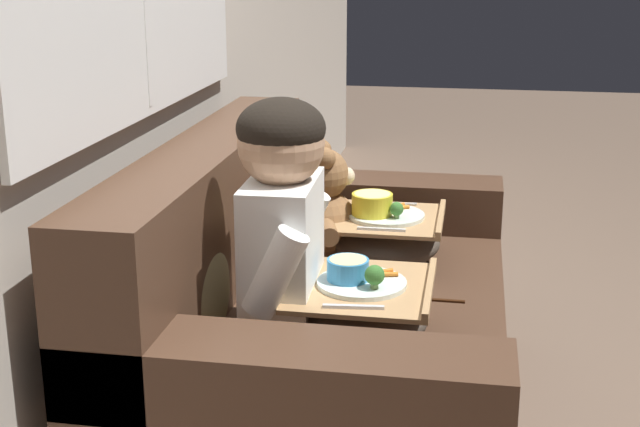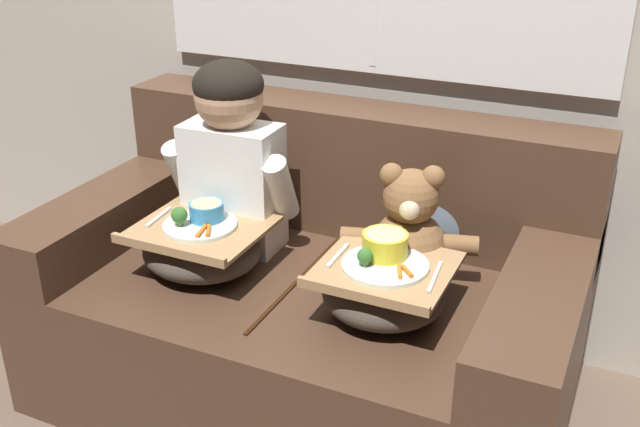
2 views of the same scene
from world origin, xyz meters
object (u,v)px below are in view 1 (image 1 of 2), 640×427
throw_pillow_behind_teddy (256,207)px  lap_tray_teddy (385,236)px  couch (313,334)px  child_figure (282,209)px  lap_tray_child (361,310)px  teddy_bear (324,211)px  throw_pillow_behind_child (201,271)px

throw_pillow_behind_teddy → lap_tray_teddy: bearing=-90.2°
couch → lap_tray_teddy: size_ratio=4.53×
child_figure → lap_tray_child: (-0.00, -0.20, -0.25)m
teddy_bear → throw_pillow_behind_child: bearing=159.6°
lap_tray_teddy → throw_pillow_behind_teddy: bearing=89.8°
throw_pillow_behind_child → throw_pillow_behind_teddy: (0.59, 0.00, 0.00)m
couch → lap_tray_child: bearing=-149.2°
throw_pillow_behind_teddy → lap_tray_child: bearing=-144.9°
child_figure → lap_tray_child: 0.32m
lap_tray_child → lap_tray_teddy: 0.59m
couch → teddy_bear: bearing=3.6°
throw_pillow_behind_child → lap_tray_teddy: throw_pillow_behind_child is taller
child_figure → teddy_bear: size_ratio=1.52×
throw_pillow_behind_teddy → teddy_bear: size_ratio=0.80×
couch → lap_tray_teddy: 0.41m
throw_pillow_behind_child → child_figure: child_figure is taller
couch → throw_pillow_behind_teddy: couch is taller
child_figure → teddy_bear: 0.62m
throw_pillow_behind_teddy → child_figure: 0.66m
teddy_bear → lap_tray_teddy: (-0.00, -0.19, -0.07)m
couch → child_figure: bearing=175.6°
couch → lap_tray_child: size_ratio=4.22×
couch → teddy_bear: couch is taller
teddy_bear → throw_pillow_behind_teddy: bearing=90.4°
lap_tray_child → child_figure: bearing=89.9°
couch → throw_pillow_behind_teddy: (0.30, 0.24, 0.29)m
throw_pillow_behind_child → lap_tray_teddy: (0.59, -0.42, -0.08)m
throw_pillow_behind_child → child_figure: size_ratio=0.58×
throw_pillow_behind_teddy → lap_tray_teddy: size_ratio=0.90×
couch → lap_tray_child: (-0.30, -0.18, 0.21)m
lap_tray_teddy → couch: bearing=149.3°
couch → throw_pillow_behind_teddy: bearing=38.9°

